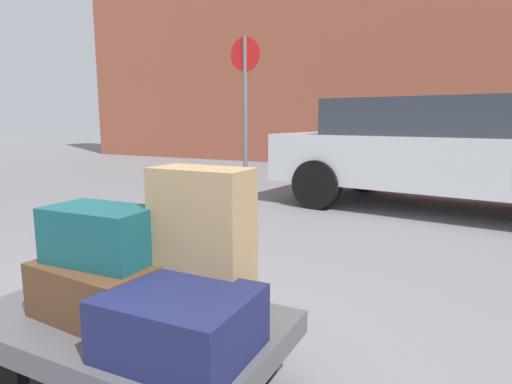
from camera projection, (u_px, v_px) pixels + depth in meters
name	position (u px, v px, depth m)	size (l,w,h in m)	color
luggage_cart	(129.00, 330.00, 1.85)	(1.33, 0.78, 0.34)	#4C4C51
suitcase_brown_front_right	(104.00, 287.00, 1.84)	(0.53, 0.39, 0.23)	#51331E
suitcase_navy_stacked_top	(181.00, 322.00, 1.53)	(0.50, 0.42, 0.22)	#191E47
suitcase_tan_front_left	(203.00, 244.00, 1.77)	(0.40, 0.21, 0.63)	#9E7F56
duffel_bag_teal_topmost_pile	(101.00, 234.00, 1.80)	(0.45, 0.26, 0.23)	#144C51
parked_car	(444.00, 151.00, 5.52)	(4.50, 2.36, 1.42)	silver
no_parking_sign	(245.00, 99.00, 6.52)	(0.50, 0.07, 2.36)	slate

